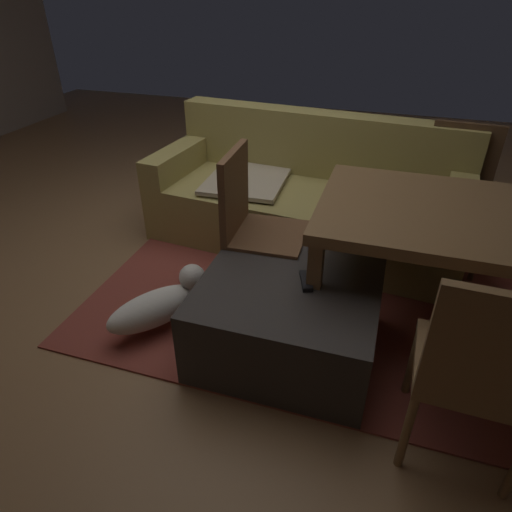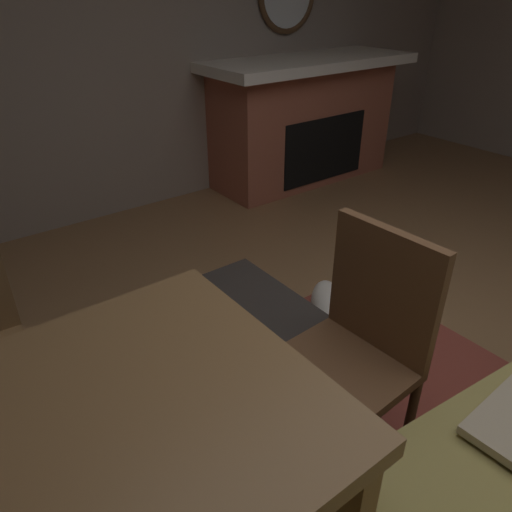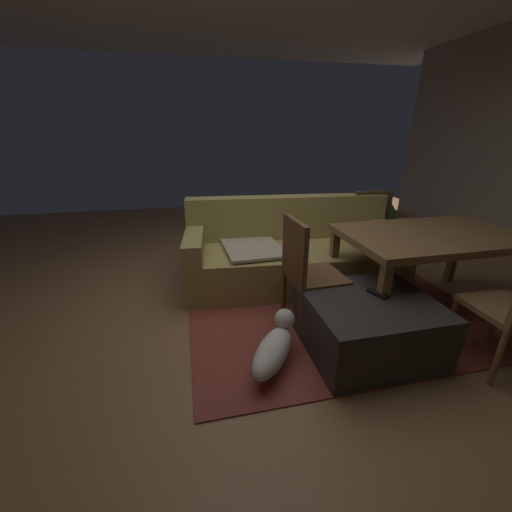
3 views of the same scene
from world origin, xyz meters
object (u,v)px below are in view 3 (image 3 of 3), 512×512
(dining_chair_north, at_px, (375,229))
(dining_chair_west, at_px, (306,267))
(dining_table, at_px, (431,241))
(potted_plant, at_px, (380,216))
(small_dog, at_px, (274,347))
(ottoman_coffee_table, at_px, (367,325))
(couch, at_px, (291,254))
(tv_remote, at_px, (377,294))

(dining_chair_north, height_order, dining_chair_west, same)
(dining_table, relative_size, potted_plant, 2.49)
(small_dog, bearing_deg, ottoman_coffee_table, 3.02)
(couch, bearing_deg, dining_table, -38.94)
(tv_remote, distance_m, dining_chair_north, 1.47)
(small_dog, bearing_deg, tv_remote, 6.14)
(couch, relative_size, potted_plant, 3.75)
(couch, distance_m, ottoman_coffee_table, 1.27)
(tv_remote, xyz_separation_m, potted_plant, (1.53, 2.34, -0.09))
(dining_chair_north, distance_m, dining_chair_west, 1.45)
(potted_plant, bearing_deg, ottoman_coffee_table, -124.02)
(dining_table, xyz_separation_m, potted_plant, (0.79, 1.94, -0.31))
(dining_chair_west, bearing_deg, dining_table, 0.21)
(tv_remote, relative_size, dining_chair_north, 0.17)
(couch, bearing_deg, dining_chair_west, -100.95)
(tv_remote, relative_size, potted_plant, 0.26)
(tv_remote, distance_m, potted_plant, 2.80)
(dining_chair_north, xyz_separation_m, small_dog, (-1.56, -1.35, -0.36))
(dining_table, distance_m, dining_chair_west, 1.16)
(couch, bearing_deg, small_dog, -113.04)
(ottoman_coffee_table, relative_size, potted_plant, 1.45)
(dining_chair_north, distance_m, potted_plant, 1.34)
(small_dog, bearing_deg, dining_table, 17.44)
(tv_remote, bearing_deg, small_dog, 167.10)
(potted_plant, bearing_deg, dining_table, -112.12)
(dining_chair_west, distance_m, small_dog, 0.72)
(couch, relative_size, dining_chair_north, 2.48)
(couch, distance_m, small_dog, 1.41)
(dining_table, distance_m, dining_chair_north, 0.87)
(couch, height_order, dining_chair_north, dining_chair_north)
(dining_table, distance_m, potted_plant, 2.11)
(couch, relative_size, dining_table, 1.51)
(dining_chair_west, height_order, potted_plant, dining_chair_west)
(tv_remote, relative_size, dining_table, 0.10)
(tv_remote, height_order, potted_plant, potted_plant)
(ottoman_coffee_table, xyz_separation_m, tv_remote, (0.08, 0.05, 0.23))
(tv_remote, relative_size, small_dog, 0.28)
(couch, height_order, small_dog, couch)
(ottoman_coffee_table, distance_m, dining_chair_west, 0.64)
(dining_table, xyz_separation_m, small_dog, (-1.55, -0.49, -0.49))
(ottoman_coffee_table, bearing_deg, dining_table, 28.60)
(couch, relative_size, tv_remote, 14.41)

